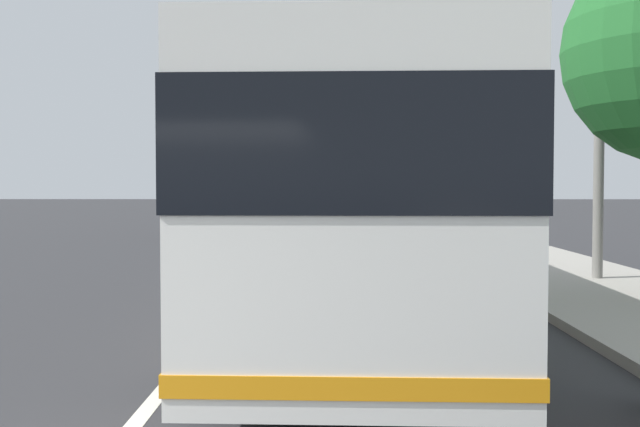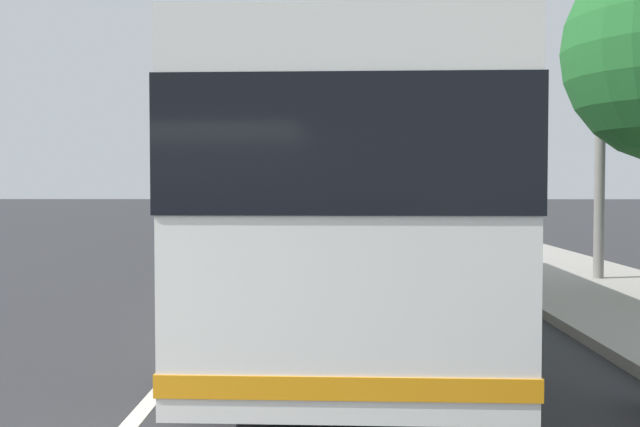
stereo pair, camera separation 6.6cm
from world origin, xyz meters
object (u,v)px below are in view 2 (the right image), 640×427
coach_bus (349,196)px  car_ahead_same_lane (239,218)px  utility_pole (601,91)px  car_oncoming (259,212)px

coach_bus → car_ahead_same_lane: (17.23, 3.85, -1.08)m
car_ahead_same_lane → utility_pole: utility_pole is taller
utility_pole → coach_bus: bearing=126.9°
car_oncoming → car_ahead_same_lane: car_oncoming is taller
coach_bus → car_ahead_same_lane: coach_bus is taller
coach_bus → car_oncoming: coach_bus is taller
coach_bus → car_oncoming: 23.60m
car_ahead_same_lane → utility_pole: (-13.46, -8.87, 3.10)m
coach_bus → utility_pole: 6.60m
car_ahead_same_lane → car_oncoming: bearing=-178.4°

